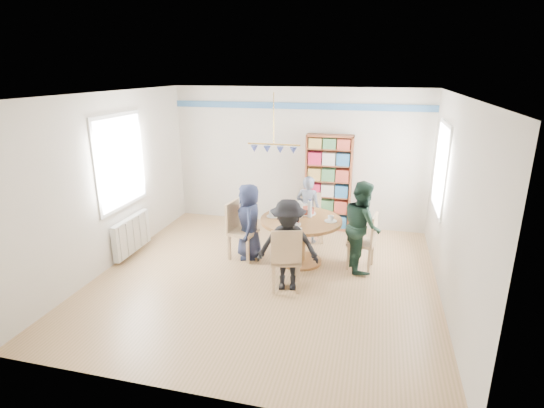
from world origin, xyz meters
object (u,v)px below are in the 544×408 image
(radiator, at_px, (132,235))
(chair_left, at_px, (239,227))
(dining_table, at_px, (301,230))
(chair_far, at_px, (312,215))
(person_far, at_px, (308,209))
(bookshelf, at_px, (328,184))
(chair_near, at_px, (286,257))
(chair_right, at_px, (366,239))
(person_near, at_px, (288,245))
(person_right, at_px, (362,226))
(person_left, at_px, (249,221))

(radiator, relative_size, chair_left, 1.05)
(radiator, xyz_separation_m, dining_table, (2.83, 0.37, 0.21))
(radiator, height_order, chair_far, chair_far)
(person_far, distance_m, bookshelf, 0.87)
(chair_near, bearing_deg, chair_far, 88.48)
(chair_right, height_order, person_far, person_far)
(bookshelf, bearing_deg, dining_table, -97.69)
(dining_table, xyz_separation_m, chair_near, (-0.03, -0.98, -0.03))
(chair_near, height_order, bookshelf, bookshelf)
(person_far, relative_size, person_near, 0.92)
(radiator, distance_m, chair_right, 3.88)
(chair_left, height_order, person_far, person_far)
(person_right, height_order, bookshelf, bookshelf)
(chair_far, relative_size, chair_near, 0.91)
(chair_right, relative_size, bookshelf, 0.49)
(chair_far, distance_m, person_far, 0.18)
(chair_near, distance_m, person_left, 1.28)
(dining_table, height_order, chair_far, chair_far)
(radiator, relative_size, person_left, 0.79)
(chair_right, height_order, chair_far, chair_right)
(chair_near, distance_m, person_far, 1.87)
(person_right, bearing_deg, radiator, 77.62)
(bookshelf, bearing_deg, person_far, -108.48)
(radiator, height_order, chair_left, chair_left)
(dining_table, distance_m, chair_far, 1.00)
(chair_left, distance_m, person_near, 1.33)
(person_far, bearing_deg, person_near, 100.61)
(person_left, xyz_separation_m, person_right, (1.81, 0.03, 0.08))
(dining_table, bearing_deg, chair_near, -91.99)
(dining_table, distance_m, chair_right, 1.03)
(chair_near, height_order, person_far, person_far)
(radiator, xyz_separation_m, chair_left, (1.79, 0.33, 0.18))
(person_left, relative_size, person_near, 0.95)
(person_left, xyz_separation_m, person_far, (0.83, 0.90, -0.02))
(chair_near, bearing_deg, person_far, 90.02)
(dining_table, bearing_deg, bookshelf, 82.31)
(person_right, height_order, person_far, person_right)
(chair_right, relative_size, chair_near, 0.95)
(person_far, height_order, person_near, person_near)
(radiator, distance_m, person_near, 2.87)
(dining_table, xyz_separation_m, chair_right, (1.03, 0.03, -0.06))
(chair_left, xyz_separation_m, person_far, (1.00, 0.93, 0.09))
(chair_far, bearing_deg, radiator, -154.29)
(person_near, bearing_deg, person_left, 123.74)
(chair_far, height_order, person_near, person_near)
(chair_right, distance_m, chair_far, 1.40)
(person_left, height_order, person_right, person_right)
(chair_near, distance_m, bookshelf, 2.68)
(chair_right, height_order, chair_near, chair_near)
(chair_far, bearing_deg, dining_table, -91.06)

